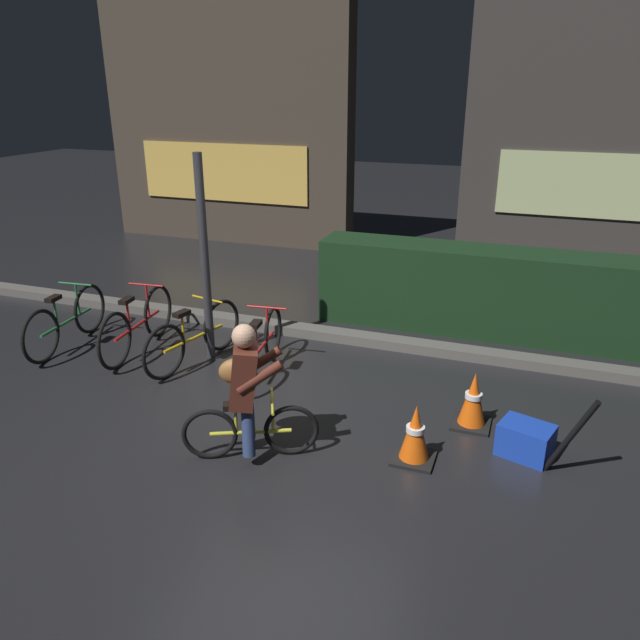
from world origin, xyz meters
TOP-DOWN VIEW (x-y plane):
  - ground_plane at (0.00, 0.00)m, footprint 40.00×40.00m
  - sidewalk_curb at (0.00, 2.20)m, footprint 12.00×0.24m
  - hedge_row at (1.80, 3.10)m, footprint 4.80×0.70m
  - storefront_left at (-3.86, 6.50)m, footprint 5.05×0.54m
  - storefront_right at (2.88, 7.20)m, footprint 4.49×0.54m
  - street_post at (-1.40, 1.20)m, footprint 0.10×0.10m
  - parked_bike_leftmost at (-3.21, 0.87)m, footprint 0.46×1.60m
  - parked_bike_left_mid at (-2.30, 1.05)m, footprint 0.46×1.67m
  - parked_bike_center_left at (-1.48, 0.98)m, footprint 0.48×1.55m
  - parked_bike_center_right at (-0.64, 1.00)m, footprint 0.46×1.53m
  - traffic_cone_near at (1.32, -0.10)m, footprint 0.36×0.36m
  - traffic_cone_far at (1.72, 0.66)m, footprint 0.36×0.36m
  - blue_crate at (2.22, 0.30)m, footprint 0.51×0.43m
  - cyclist at (-0.06, -0.52)m, footprint 1.09×0.57m
  - closed_umbrella at (2.55, 0.05)m, footprint 0.36×0.23m

SIDE VIEW (x-z plane):
  - ground_plane at x=0.00m, z-range 0.00..0.00m
  - sidewalk_curb at x=0.00m, z-range 0.00..0.12m
  - blue_crate at x=2.22m, z-range 0.00..0.30m
  - traffic_cone_near at x=1.32m, z-range -0.01..0.52m
  - traffic_cone_far at x=1.72m, z-range -0.01..0.54m
  - parked_bike_center_right at x=-0.64m, z-range -0.03..0.68m
  - parked_bike_center_left at x=-1.48m, z-range -0.03..0.69m
  - parked_bike_leftmost at x=-3.21m, z-range -0.03..0.71m
  - parked_bike_left_mid at x=-2.30m, z-range -0.04..0.73m
  - closed_umbrella at x=2.55m, z-range 0.00..0.80m
  - hedge_row at x=1.80m, z-range 0.00..1.11m
  - cyclist at x=-0.06m, z-range 0.01..1.25m
  - street_post at x=-1.40m, z-range 0.00..2.38m
  - storefront_right at x=2.88m, z-range -0.01..4.55m
  - storefront_left at x=-3.86m, z-range -0.01..4.58m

